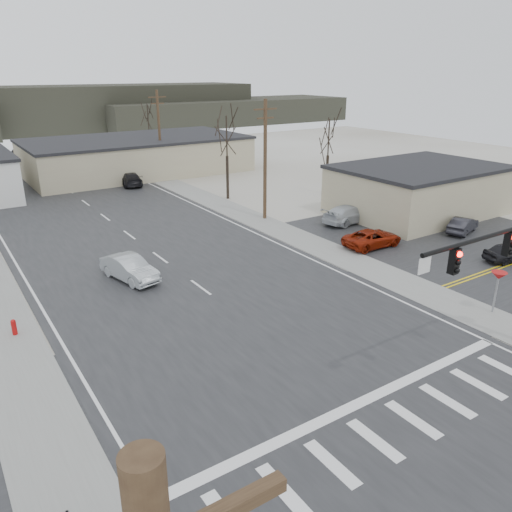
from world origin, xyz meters
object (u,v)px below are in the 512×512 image
(sedan_crossing, at_px, (130,268))
(car_far_a, at_px, (130,179))
(car_far_b, at_px, (18,153))
(car_parked_dark_b, at_px, (463,225))
(car_parked_red, at_px, (372,238))
(car_parked_dark_a, at_px, (510,252))
(fire_hydrant, at_px, (14,327))
(car_parked_silver, at_px, (349,214))

(sedan_crossing, xyz_separation_m, car_far_a, (9.50, 25.69, -0.01))
(car_far_b, height_order, car_parked_dark_b, car_far_b)
(car_parked_red, relative_size, car_parked_dark_a, 1.24)
(fire_hydrant, height_order, car_parked_silver, car_parked_silver)
(car_far_a, height_order, car_parked_dark_a, car_far_a)
(car_far_a, distance_m, car_parked_silver, 26.24)
(fire_hydrant, distance_m, car_far_b, 57.48)
(sedan_crossing, xyz_separation_m, car_far_b, (2.54, 53.18, -0.09))
(car_far_a, bearing_deg, car_parked_red, 112.35)
(fire_hydrant, bearing_deg, car_parked_dark_b, -3.56)
(car_far_b, relative_size, car_parked_red, 0.82)
(fire_hydrant, height_order, car_parked_dark_b, car_parked_dark_b)
(car_far_b, xyz_separation_m, car_parked_dark_b, (22.78, -58.68, -0.02))
(fire_hydrant, xyz_separation_m, car_far_a, (16.65, 29.17, 0.32))
(car_far_b, relative_size, car_parked_silver, 0.74)
(car_parked_red, relative_size, car_parked_dark_b, 1.20)
(car_parked_dark_a, bearing_deg, car_far_a, 34.55)
(car_parked_red, bearing_deg, car_parked_silver, -25.37)
(fire_hydrant, height_order, sedan_crossing, sedan_crossing)
(sedan_crossing, bearing_deg, car_far_a, 56.18)
(car_parked_dark_a, distance_m, car_parked_dark_b, 6.28)
(car_parked_red, relative_size, car_parked_silver, 0.90)
(fire_hydrant, xyz_separation_m, car_parked_dark_b, (32.47, -2.02, 0.21))
(car_parked_red, xyz_separation_m, car_parked_silver, (2.80, 5.42, 0.11))
(fire_hydrant, distance_m, sedan_crossing, 7.96)
(car_parked_dark_a, height_order, car_parked_silver, car_parked_silver)
(car_far_b, height_order, car_parked_dark_a, car_far_b)
(sedan_crossing, height_order, car_far_b, sedan_crossing)
(car_parked_dark_b, bearing_deg, car_parked_dark_a, 136.25)
(fire_hydrant, xyz_separation_m, car_far_b, (9.69, 56.66, 0.24))
(car_far_a, distance_m, car_parked_red, 30.50)
(car_parked_red, height_order, car_parked_dark_a, car_parked_red)
(car_parked_dark_b, bearing_deg, fire_hydrant, 69.17)
(car_parked_red, height_order, car_parked_silver, car_parked_silver)
(car_parked_dark_a, bearing_deg, car_parked_red, 52.86)
(car_parked_dark_b, distance_m, car_parked_silver, 8.98)
(sedan_crossing, relative_size, car_far_b, 1.18)
(fire_hydrant, distance_m, car_far_a, 33.59)
(sedan_crossing, height_order, car_far_a, sedan_crossing)
(car_far_b, height_order, car_parked_silver, car_parked_silver)
(sedan_crossing, distance_m, car_far_b, 53.24)
(sedan_crossing, bearing_deg, car_parked_dark_b, -25.78)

